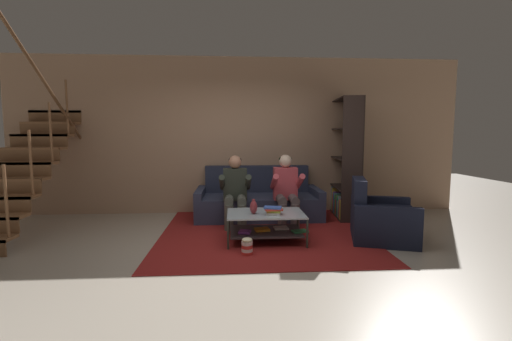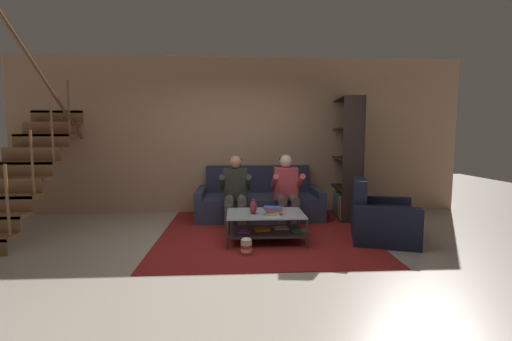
# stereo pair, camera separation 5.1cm
# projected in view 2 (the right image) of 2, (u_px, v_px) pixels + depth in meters

# --- Properties ---
(ground) EXTENTS (16.80, 16.80, 0.00)m
(ground) POSITION_uv_depth(u_px,v_px,m) (241.00, 255.00, 4.17)
(ground) COLOR #AFA493
(back_partition) EXTENTS (8.40, 0.12, 2.90)m
(back_partition) POSITION_uv_depth(u_px,v_px,m) (239.00, 136.00, 6.47)
(back_partition) COLOR tan
(back_partition) RESTS_ON ground
(staircase_run) EXTENTS (0.91, 2.82, 3.04)m
(staircase_run) POSITION_uv_depth(u_px,v_px,m) (32.00, 153.00, 5.36)
(staircase_run) COLOR brown
(staircase_run) RESTS_ON ground
(couch) EXTENTS (2.17, 0.98, 0.90)m
(couch) POSITION_uv_depth(u_px,v_px,m) (259.00, 202.00, 6.11)
(couch) COLOR #2F354E
(couch) RESTS_ON ground
(person_seated_left) EXTENTS (0.50, 0.58, 1.13)m
(person_seated_left) POSITION_uv_depth(u_px,v_px,m) (236.00, 188.00, 5.47)
(person_seated_left) COLOR #53574D
(person_seated_left) RESTS_ON ground
(person_seated_right) EXTENTS (0.50, 0.58, 1.15)m
(person_seated_right) POSITION_uv_depth(u_px,v_px,m) (287.00, 188.00, 5.52)
(person_seated_right) COLOR #5B4C4D
(person_seated_right) RESTS_ON ground
(coffee_table) EXTENTS (1.10, 0.70, 0.40)m
(coffee_table) POSITION_uv_depth(u_px,v_px,m) (266.00, 223.00, 4.70)
(coffee_table) COLOR #AEBBC5
(coffee_table) RESTS_ON ground
(area_rug) EXTENTS (3.00, 3.35, 0.01)m
(area_rug) POSITION_uv_depth(u_px,v_px,m) (262.00, 229.00, 5.30)
(area_rug) COLOR maroon
(area_rug) RESTS_ON ground
(vase) EXTENTS (0.10, 0.10, 0.20)m
(vase) POSITION_uv_depth(u_px,v_px,m) (253.00, 207.00, 4.62)
(vase) COLOR maroon
(vase) RESTS_ON coffee_table
(book_stack) EXTENTS (0.26, 0.18, 0.10)m
(book_stack) POSITION_uv_depth(u_px,v_px,m) (273.00, 210.00, 4.59)
(book_stack) COLOR silver
(book_stack) RESTS_ON coffee_table
(bookshelf) EXTENTS (0.45, 1.07, 2.10)m
(bookshelf) POSITION_uv_depth(u_px,v_px,m) (347.00, 177.00, 6.15)
(bookshelf) COLOR #2B201D
(bookshelf) RESTS_ON ground
(armchair) EXTENTS (1.04, 1.06, 0.86)m
(armchair) POSITION_uv_depth(u_px,v_px,m) (381.00, 220.00, 4.76)
(armchair) COLOR black
(armchair) RESTS_ON ground
(popcorn_tub) EXTENTS (0.14, 0.14, 0.21)m
(popcorn_tub) POSITION_uv_depth(u_px,v_px,m) (246.00, 246.00, 4.19)
(popcorn_tub) COLOR red
(popcorn_tub) RESTS_ON ground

